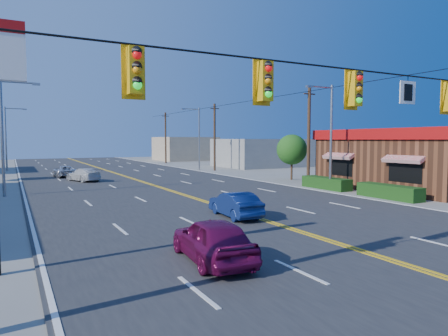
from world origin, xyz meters
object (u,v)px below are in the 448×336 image
car_blue (235,206)px  car_silver (64,172)px  signal_span (379,108)px  car_white (83,175)px  kfc (429,158)px  car_magenta (212,241)px

car_blue → car_silver: car_blue is taller
signal_span → car_blue: (-0.68, 8.08, -4.26)m
car_blue → car_white: car_blue is taller
kfc → car_blue: kfc is taller
signal_span → car_blue: signal_span is taller
car_blue → car_silver: bearing=-75.8°
car_magenta → car_silver: car_magenta is taller
car_silver → signal_span: bearing=97.0°
car_blue → car_silver: size_ratio=0.91×
kfc → car_white: (-24.54, 17.65, -1.77)m
kfc → car_white: 30.28m
kfc → car_silver: bearing=138.0°
car_magenta → car_white: (0.38, 27.54, -0.09)m
car_silver → car_magenta: bearing=89.1°
signal_span → kfc: 23.47m
car_magenta → car_white: size_ratio=0.98×
car_blue → kfc: bearing=-165.4°
signal_span → car_blue: bearing=94.8°
car_blue → signal_span: bearing=98.7°
car_magenta → car_blue: 7.31m
signal_span → car_magenta: (-4.90, 2.11, -4.19)m
car_white → car_silver: size_ratio=1.01×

